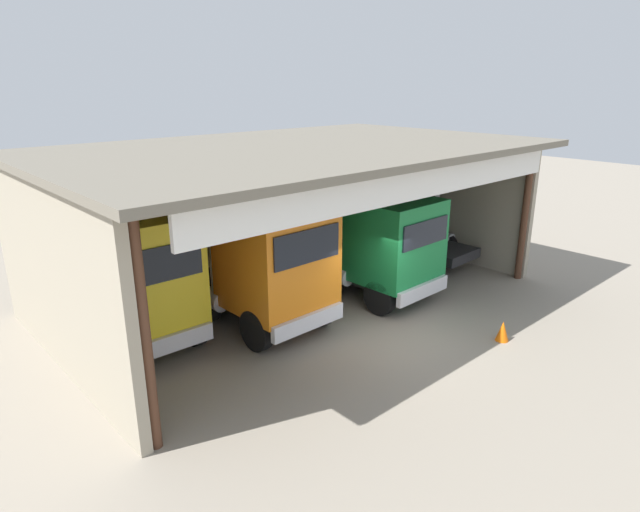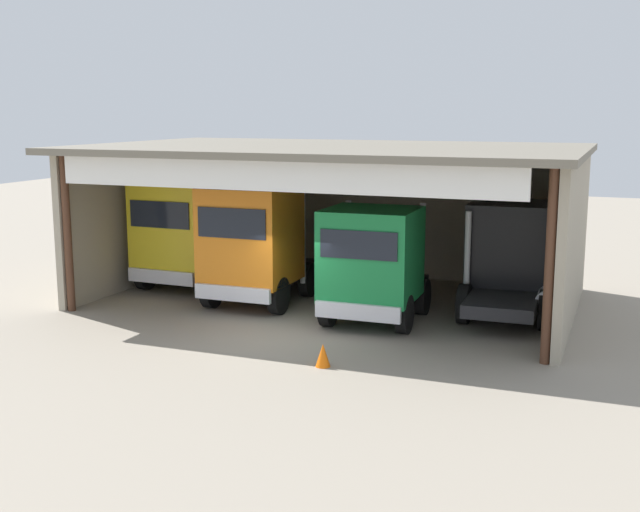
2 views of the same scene
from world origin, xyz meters
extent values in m
plane|color=gray|center=(0.00, 0.00, 0.00)|extent=(80.00, 80.00, 0.00)
cube|color=#9E937F|center=(0.00, 8.77, 2.36)|extent=(14.40, 0.24, 4.73)
cube|color=#9E937F|center=(-7.20, 4.38, 2.36)|extent=(0.24, 8.77, 4.73)
cube|color=#9E937F|center=(7.20, 4.38, 2.36)|extent=(0.24, 8.77, 4.73)
cube|color=#6E6759|center=(0.00, 4.00, 4.83)|extent=(15.00, 9.53, 0.20)
cylinder|color=#4C2D1E|center=(-6.95, 0.15, 2.36)|extent=(0.24, 0.24, 4.73)
cylinder|color=#4C2D1E|center=(6.95, 0.15, 2.36)|extent=(0.24, 0.24, 4.73)
cube|color=white|center=(0.00, -0.31, 4.38)|extent=(12.96, 0.12, 0.90)
cube|color=yellow|center=(-5.35, 3.93, 2.20)|extent=(2.62, 2.47, 2.85)
cube|color=black|center=(-5.38, 2.70, 2.70)|extent=(2.19, 0.10, 0.86)
cube|color=silver|center=(-5.38, 2.67, 0.68)|extent=(2.45, 0.20, 0.44)
cube|color=#232326|center=(-5.32, 5.94, 0.71)|extent=(2.00, 3.68, 0.36)
cylinder|color=silver|center=(-4.17, 5.27, 2.12)|extent=(0.18, 0.18, 3.19)
cylinder|color=silver|center=(-6.49, 5.32, 2.12)|extent=(0.18, 0.18, 3.19)
cylinder|color=silver|center=(-6.48, 5.66, 0.83)|extent=(0.58, 1.21, 0.56)
cylinder|color=black|center=(-4.22, 3.43, 0.53)|extent=(0.32, 1.06, 1.06)
cylinder|color=black|center=(-6.50, 3.47, 0.53)|extent=(0.32, 1.06, 1.06)
cylinder|color=black|center=(-4.18, 5.92, 0.53)|extent=(0.32, 1.06, 1.06)
cylinder|color=black|center=(-6.46, 5.96, 0.53)|extent=(0.32, 1.06, 1.06)
cube|color=orange|center=(-2.06, 2.56, 2.27)|extent=(2.58, 2.53, 2.92)
cube|color=black|center=(-2.04, 1.30, 2.78)|extent=(2.16, 0.09, 0.88)
cube|color=silver|center=(-2.04, 1.27, 0.71)|extent=(2.41, 0.20, 0.44)
cube|color=#232326|center=(-2.09, 4.50, 0.74)|extent=(1.96, 3.55, 0.36)
cylinder|color=silver|center=(-0.94, 3.97, 2.15)|extent=(0.18, 0.18, 3.18)
cylinder|color=silver|center=(-3.23, 3.94, 2.15)|extent=(0.18, 0.18, 3.18)
cylinder|color=silver|center=(-3.23, 4.18, 0.86)|extent=(0.58, 1.21, 0.56)
cylinder|color=black|center=(-0.94, 2.08, 0.56)|extent=(0.32, 1.13, 1.12)
cylinder|color=black|center=(-3.18, 2.04, 0.56)|extent=(0.32, 1.13, 1.12)
cylinder|color=black|center=(-0.97, 4.52, 0.56)|extent=(0.32, 1.13, 1.12)
cylinder|color=black|center=(-3.21, 4.48, 0.56)|extent=(0.32, 1.13, 1.12)
cube|color=#197F3D|center=(2.00, 1.89, 2.05)|extent=(2.55, 2.44, 2.53)
cube|color=black|center=(2.03, 0.68, 2.50)|extent=(2.12, 0.11, 0.76)
cube|color=silver|center=(2.03, 0.65, 0.69)|extent=(2.37, 0.21, 0.44)
cube|color=#232326|center=(1.96, 3.60, 0.72)|extent=(1.94, 3.14, 0.36)
cylinder|color=silver|center=(3.09, 3.26, 1.96)|extent=(0.18, 0.18, 2.84)
cylinder|color=silver|center=(0.85, 3.21, 1.96)|extent=(0.18, 0.18, 2.84)
cylinder|color=silver|center=(0.84, 3.27, 0.84)|extent=(0.59, 1.21, 0.56)
cylinder|color=black|center=(3.11, 1.44, 0.54)|extent=(0.32, 1.08, 1.07)
cylinder|color=black|center=(0.91, 1.39, 0.54)|extent=(0.32, 1.08, 1.07)
cylinder|color=black|center=(3.06, 3.62, 0.54)|extent=(0.32, 1.08, 1.07)
cylinder|color=black|center=(0.86, 3.57, 0.54)|extent=(0.32, 1.08, 1.07)
cube|color=black|center=(5.45, 4.93, 2.07)|extent=(2.60, 2.51, 2.49)
cube|color=black|center=(5.41, 6.16, 2.50)|extent=(2.14, 0.13, 0.75)
cube|color=silver|center=(5.41, 6.19, 0.72)|extent=(2.40, 0.24, 0.44)
cube|color=#232326|center=(5.51, 3.09, 0.75)|extent=(2.00, 3.41, 0.36)
cylinder|color=silver|center=(4.36, 3.52, 1.87)|extent=(0.18, 0.18, 2.60)
cylinder|color=silver|center=(6.63, 3.60, 1.87)|extent=(0.18, 0.18, 2.60)
cylinder|color=silver|center=(6.64, 3.42, 0.87)|extent=(0.60, 1.22, 0.56)
cylinder|color=black|center=(4.33, 5.38, 0.57)|extent=(0.34, 1.15, 1.14)
cylinder|color=black|center=(6.54, 5.45, 0.57)|extent=(0.34, 1.15, 1.14)
cylinder|color=black|center=(4.40, 3.05, 0.57)|extent=(0.34, 1.15, 1.14)
cylinder|color=black|center=(6.62, 3.12, 0.57)|extent=(0.34, 1.15, 1.14)
cylinder|color=#197233|center=(-0.32, 8.10, 0.43)|extent=(0.58, 0.58, 0.86)
cube|color=black|center=(0.06, 7.13, 0.50)|extent=(0.90, 0.60, 1.00)
cone|color=orange|center=(2.08, -2.03, 0.28)|extent=(0.36, 0.36, 0.56)
camera|label=1|loc=(-10.50, -8.46, 6.73)|focal=30.14mm
camera|label=2|loc=(8.60, -18.81, 5.98)|focal=44.48mm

